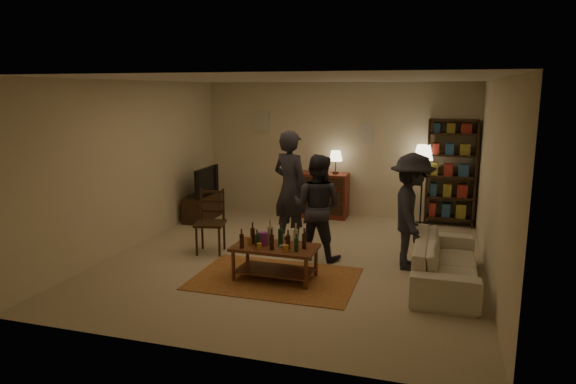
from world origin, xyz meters
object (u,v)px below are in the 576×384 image
at_px(dining_chair, 211,219).
at_px(person_by_sofa, 411,212).
at_px(dresser, 323,194).
at_px(person_right, 317,207).
at_px(person_left, 291,188).
at_px(coffee_table, 275,250).
at_px(sofa, 446,262).
at_px(tv_stand, 202,201).
at_px(bookshelf, 451,172).
at_px(floor_lamp, 423,158).

relative_size(dining_chair, person_by_sofa, 0.61).
bearing_deg(dresser, person_right, -79.09).
relative_size(dresser, person_right, 0.85).
distance_m(person_left, person_by_sofa, 2.09).
xyz_separation_m(dining_chair, person_by_sofa, (3.08, 0.13, 0.30)).
bearing_deg(person_left, coffee_table, 123.83).
bearing_deg(person_left, person_by_sofa, -172.83).
height_order(sofa, person_right, person_right).
bearing_deg(coffee_table, person_right, 72.23).
relative_size(tv_stand, person_right, 0.66).
bearing_deg(person_right, tv_stand, -22.40).
height_order(dresser, bookshelf, bookshelf).
xyz_separation_m(coffee_table, bookshelf, (2.28, 3.69, 0.62)).
height_order(tv_stand, dresser, dresser).
height_order(dresser, sofa, dresser).
relative_size(sofa, person_by_sofa, 1.24).
height_order(floor_lamp, person_right, person_right).
height_order(dining_chair, tv_stand, tv_stand).
height_order(tv_stand, sofa, tv_stand).
xyz_separation_m(bookshelf, person_by_sofa, (-0.55, -2.69, -0.19)).
bearing_deg(bookshelf, dresser, -178.43).
xyz_separation_m(sofa, person_right, (-1.90, 0.54, 0.50)).
height_order(person_left, person_by_sofa, person_left).
bearing_deg(person_right, person_by_sofa, -173.18).
relative_size(dresser, bookshelf, 0.67).
distance_m(bookshelf, person_right, 3.29).
distance_m(dresser, floor_lamp, 2.09).
relative_size(tv_stand, dresser, 0.78).
relative_size(bookshelf, person_by_sofa, 1.20).
height_order(bookshelf, floor_lamp, bookshelf).
bearing_deg(dresser, dining_chair, -113.41).
bearing_deg(dresser, person_by_sofa, -54.16).
relative_size(dining_chair, person_right, 0.64).
height_order(bookshelf, person_by_sofa, bookshelf).
relative_size(coffee_table, sofa, 0.55).
xyz_separation_m(dresser, bookshelf, (2.44, 0.07, 0.56)).
distance_m(coffee_table, person_by_sofa, 2.04).
bearing_deg(tv_stand, floor_lamp, 11.50).
height_order(tv_stand, bookshelf, bookshelf).
height_order(coffee_table, dresser, dresser).
xyz_separation_m(tv_stand, bookshelf, (4.69, 0.98, 0.65)).
xyz_separation_m(dresser, person_right, (0.50, -2.57, 0.33)).
relative_size(person_right, person_by_sofa, 0.96).
relative_size(dining_chair, sofa, 0.49).
distance_m(floor_lamp, person_by_sofa, 2.60).
relative_size(tv_stand, person_by_sofa, 0.63).
xyz_separation_m(floor_lamp, person_left, (-2.02, -1.92, -0.34)).
relative_size(dresser, person_by_sofa, 0.81).
xyz_separation_m(floor_lamp, person_by_sofa, (-0.03, -2.56, -0.45)).
relative_size(dining_chair, person_left, 0.54).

